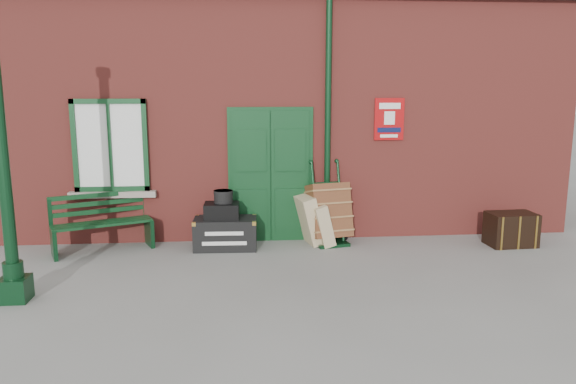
{
  "coord_description": "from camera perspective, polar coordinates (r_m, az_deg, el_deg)",
  "views": [
    {
      "loc": [
        -0.83,
        -7.82,
        2.63
      ],
      "look_at": [
        -0.08,
        0.6,
        1.0
      ],
      "focal_mm": 35.0,
      "sensor_mm": 36.0,
      "label": 1
    }
  ],
  "objects": [
    {
      "name": "suitcase_front",
      "position": [
        9.28,
        3.38,
        -3.28
      ],
      "size": [
        0.45,
        0.57,
        0.71
      ],
      "primitive_type": "cube",
      "rotation": [
        0.0,
        -0.24,
        0.2
      ],
      "color": "tan",
      "rests_on": "ground"
    },
    {
      "name": "porter_trolley",
      "position": [
        9.4,
        4.1,
        -2.06
      ],
      "size": [
        0.79,
        0.83,
        1.35
      ],
      "rotation": [
        0.0,
        0.0,
        0.22
      ],
      "color": "black",
      "rests_on": "ground"
    },
    {
      "name": "strongbox",
      "position": [
        9.08,
        -6.75,
        -1.9
      ],
      "size": [
        0.57,
        0.42,
        0.25
      ],
      "primitive_type": "cube",
      "rotation": [
        0.0,
        0.0,
        -0.04
      ],
      "color": "black",
      "rests_on": "houdini_trunk"
    },
    {
      "name": "canopy_column",
      "position": [
        7.46,
        -26.79,
        0.3
      ],
      "size": [
        0.34,
        0.34,
        3.61
      ],
      "color": "black",
      "rests_on": "ground"
    },
    {
      "name": "bench",
      "position": [
        9.44,
        -18.42,
        -2.84
      ],
      "size": [
        1.59,
        1.03,
        0.95
      ],
      "rotation": [
        0.0,
        0.0,
        0.4
      ],
      "color": "#0F381A",
      "rests_on": "ground"
    },
    {
      "name": "hatbox",
      "position": [
        9.06,
        -6.58,
        -0.46
      ],
      "size": [
        0.31,
        0.31,
        0.2
      ],
      "primitive_type": "cylinder",
      "rotation": [
        0.0,
        0.0,
        -0.04
      ],
      "color": "black",
      "rests_on": "strongbox"
    },
    {
      "name": "dark_trunk",
      "position": [
        9.98,
        21.72,
        -3.53
      ],
      "size": [
        0.78,
        0.53,
        0.55
      ],
      "primitive_type": "cube",
      "rotation": [
        0.0,
        0.0,
        0.05
      ],
      "color": "black",
      "rests_on": "ground"
    },
    {
      "name": "ground",
      "position": [
        8.29,
        0.95,
        -7.58
      ],
      "size": [
        80.0,
        80.0,
        0.0
      ],
      "primitive_type": "plane",
      "color": "gray",
      "rests_on": "ground"
    },
    {
      "name": "houdini_trunk",
      "position": [
        9.17,
        -6.38,
        -4.19
      ],
      "size": [
        1.02,
        0.59,
        0.5
      ],
      "primitive_type": "cube",
      "rotation": [
        0.0,
        0.0,
        -0.04
      ],
      "color": "black",
      "rests_on": "ground"
    },
    {
      "name": "suitcase_back",
      "position": [
        9.34,
        2.2,
        -2.81
      ],
      "size": [
        0.52,
        0.64,
        0.83
      ],
      "primitive_type": "cube",
      "rotation": [
        0.0,
        -0.24,
        0.2
      ],
      "color": "tan",
      "rests_on": "ground"
    },
    {
      "name": "station_building",
      "position": [
        11.35,
        -0.9,
        8.55
      ],
      "size": [
        10.3,
        4.3,
        4.36
      ],
      "color": "#9A3931",
      "rests_on": "ground"
    }
  ]
}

